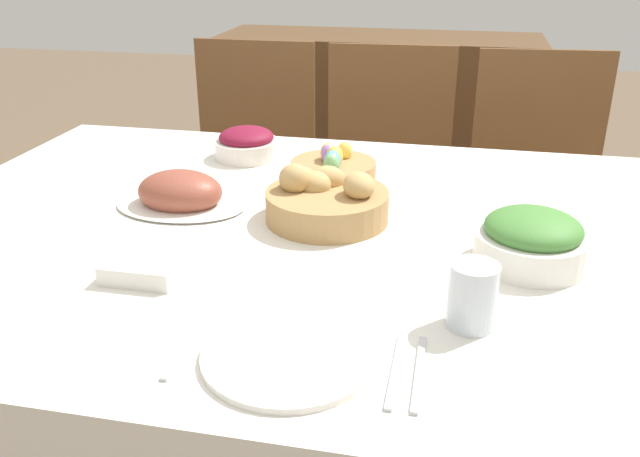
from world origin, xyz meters
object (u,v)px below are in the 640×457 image
Objects in this scene: sideboard at (377,135)px; beet_salad_bowl at (247,144)px; chair_far_right at (538,192)px; spoon at (419,373)px; butter_dish at (142,271)px; chair_far_left at (248,171)px; drinking_cup at (472,296)px; dinner_plate at (289,355)px; chair_far_center at (386,181)px; bread_basket at (325,200)px; green_salad_bowl at (532,240)px; fork at (188,344)px; knife at (396,370)px; ham_platter at (180,194)px; egg_basket at (333,166)px.

sideboard is 8.42× the size of beet_salad_bowl.
chair_far_right is 5.85× the size of beet_salad_bowl.
spoon is 1.36× the size of butter_dish.
chair_far_left is at bearing -113.20° from sideboard.
drinking_cup is (0.55, -0.69, 0.01)m from beet_salad_bowl.
chair_far_left is 1.48m from drinking_cup.
chair_far_center is at bearing 91.07° from dinner_plate.
chair_far_right is 1.45m from butter_dish.
dinner_plate is 1.43× the size of spoon.
bread_basket is (-0.02, -0.91, 0.28)m from chair_far_center.
green_salad_bowl is (0.49, -1.83, 0.36)m from sideboard.
drinking_cup is (0.38, 0.13, 0.05)m from fork.
spoon is at bearing -115.10° from drinking_cup.
knife is (0.17, -1.38, 0.24)m from chair_far_center.
butter_dish reaches higher than knife.
beet_salad_bowl is (0.03, 0.34, 0.01)m from ham_platter.
bread_basket is at bearing 112.11° from knife.
chair_far_right and chair_far_center have the same top height.
butter_dish is at bearing -126.43° from chair_far_right.
beet_salad_bowl is (0.19, -0.56, 0.28)m from chair_far_left.
fork is at bearing -48.63° from butter_dish.
ham_platter is at bearing 126.33° from dinner_plate.
chair_far_right reaches higher than butter_dish.
spoon is (0.25, -0.72, -0.02)m from egg_basket.
egg_basket is at bearing -86.86° from sideboard.
spoon is at bearing -64.44° from chair_far_left.
drinking_cup is at bearing -51.12° from beet_salad_bowl.
green_salad_bowl is at bearing -51.24° from chair_far_left.
dinner_plate is (-0.46, -1.38, 0.25)m from chair_far_right.
butter_dish is (-0.15, 0.17, 0.01)m from fork.
fork is 1.00× the size of spoon.
dinner_plate reaches higher than fork.
chair_far_center is 1.41m from dinner_plate.
knife is (0.19, -0.48, -0.04)m from bread_basket.
fork and spoon have the same top height.
sideboard is 5.71× the size of dinner_plate.
sideboard is 2.05m from butter_dish.
bread_basket is 2.46× the size of drinking_cup.
drinking_cup is (0.06, 0.13, 0.05)m from spoon.
spoon is (0.33, -2.19, 0.32)m from sideboard.
sideboard is 1.93m from green_salad_bowl.
egg_basket reaches higher than knife.
sideboard reaches higher than beet_salad_bowl.
chair_far_center reaches higher than knife.
sideboard is at bearing 98.31° from spoon.
ham_platter is 1.64× the size of fork.
beet_salad_bowl is at bearing 157.97° from egg_basket.
chair_far_left reaches higher than spoon.
sideboard is (0.34, 0.80, -0.08)m from chair_far_left.
chair_far_center reaches higher than dinner_plate.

